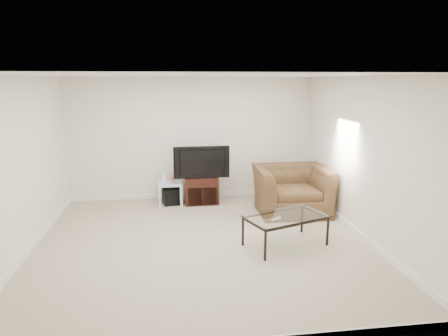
{
  "coord_description": "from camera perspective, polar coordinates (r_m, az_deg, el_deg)",
  "views": [
    {
      "loc": [
        -0.43,
        -5.7,
        2.44
      ],
      "look_at": [
        0.5,
        1.2,
        0.9
      ],
      "focal_mm": 32.0,
      "sensor_mm": 36.0,
      "label": 1
    }
  ],
  "objects": [
    {
      "name": "remote",
      "position": [
        5.83,
        7.46,
        -7.23
      ],
      "size": [
        0.19,
        0.15,
        0.02
      ],
      "primitive_type": "cube",
      "rotation": [
        0.0,
        0.0,
        0.59
      ],
      "color": "#B2B2B7",
      "rests_on": "coffee_table"
    },
    {
      "name": "coffee_table",
      "position": [
        6.11,
        8.75,
        -8.81
      ],
      "size": [
        1.37,
        1.06,
        0.47
      ],
      "primitive_type": null,
      "rotation": [
        0.0,
        0.0,
        0.36
      ],
      "color": "black",
      "rests_on": "floor"
    },
    {
      "name": "subwoofer",
      "position": [
        8.09,
        -7.5,
        -4.01
      ],
      "size": [
        0.39,
        0.39,
        0.33
      ],
      "primitive_type": "cube",
      "rotation": [
        0.0,
        0.0,
        0.18
      ],
      "color": "black",
      "rests_on": "floor"
    },
    {
      "name": "wall_left",
      "position": [
        6.17,
        -27.09,
        -0.01
      ],
      "size": [
        0.02,
        5.0,
        2.5
      ],
      "primitive_type": "cube",
      "color": "silver",
      "rests_on": "ground"
    },
    {
      "name": "plate_right_outlet",
      "position": [
        7.88,
        14.41,
        -3.69
      ],
      "size": [
        0.02,
        0.08,
        0.12
      ],
      "primitive_type": "cube",
      "color": "white",
      "rests_on": "wall_right"
    },
    {
      "name": "side_table",
      "position": [
        8.06,
        -7.71,
        -3.61
      ],
      "size": [
        0.48,
        0.48,
        0.45
      ],
      "primitive_type": null,
      "rotation": [
        0.0,
        0.0,
        0.03
      ],
      "color": "silver",
      "rests_on": "floor"
    },
    {
      "name": "dvd_player",
      "position": [
        7.98,
        -3.26,
        -1.9
      ],
      "size": [
        0.36,
        0.26,
        0.05
      ],
      "primitive_type": "cube",
      "rotation": [
        0.0,
        0.0,
        0.02
      ],
      "color": "black",
      "rests_on": "tv_stand"
    },
    {
      "name": "plate_right_switch",
      "position": [
        7.95,
        13.98,
        3.5
      ],
      "size": [
        0.02,
        0.09,
        0.13
      ],
      "primitive_type": "cube",
      "color": "white",
      "rests_on": "wall_right"
    },
    {
      "name": "ceiling",
      "position": [
        5.71,
        -3.45,
        13.07
      ],
      "size": [
        5.0,
        5.0,
        0.0
      ],
      "primitive_type": "plane",
      "color": "white",
      "rests_on": "ground"
    },
    {
      "name": "television",
      "position": [
        7.9,
        -3.3,
        0.99
      ],
      "size": [
        1.02,
        0.22,
        0.63
      ],
      "primitive_type": "imported",
      "rotation": [
        0.0,
        0.0,
        0.02
      ],
      "color": "black",
      "rests_on": "tv_stand"
    },
    {
      "name": "recliner",
      "position": [
        7.52,
        9.71,
        -2.01
      ],
      "size": [
        1.35,
        0.89,
        1.16
      ],
      "primitive_type": "imported",
      "rotation": [
        0.0,
        0.0,
        -0.02
      ],
      "color": "brown",
      "rests_on": "floor"
    },
    {
      "name": "game_console",
      "position": [
        7.95,
        -8.58,
        -1.41
      ],
      "size": [
        0.06,
        0.15,
        0.21
      ],
      "primitive_type": "cube",
      "rotation": [
        0.0,
        0.0,
        0.11
      ],
      "color": "white",
      "rests_on": "side_table"
    },
    {
      "name": "wall_back",
      "position": [
        8.29,
        -4.65,
        4.18
      ],
      "size": [
        5.0,
        0.02,
        2.5
      ],
      "primitive_type": "cube",
      "color": "silver",
      "rests_on": "ground"
    },
    {
      "name": "tv_stand",
      "position": [
        8.06,
        -3.27,
        -3.11
      ],
      "size": [
        0.67,
        0.47,
        0.55
      ],
      "primitive_type": null,
      "rotation": [
        0.0,
        0.0,
        0.02
      ],
      "color": "black",
      "rests_on": "floor"
    },
    {
      "name": "floor",
      "position": [
        6.21,
        -3.14,
        -10.67
      ],
      "size": [
        5.0,
        5.0,
        0.0
      ],
      "primitive_type": "plane",
      "color": "tan",
      "rests_on": "ground"
    },
    {
      "name": "game_case",
      "position": [
        7.96,
        -7.37,
        -1.47
      ],
      "size": [
        0.06,
        0.13,
        0.18
      ],
      "primitive_type": "cube",
      "rotation": [
        0.0,
        0.0,
        -0.07
      ],
      "color": "#CC4C4C",
      "rests_on": "side_table"
    },
    {
      "name": "plate_back",
      "position": [
        8.33,
        -14.33,
        3.87
      ],
      "size": [
        0.12,
        0.02,
        0.12
      ],
      "primitive_type": "cube",
      "color": "white",
      "rests_on": "wall_back"
    },
    {
      "name": "wall_right",
      "position": [
        6.52,
        19.21,
        1.26
      ],
      "size": [
        0.02,
        5.0,
        2.5
      ],
      "primitive_type": "cube",
      "color": "silver",
      "rests_on": "ground"
    }
  ]
}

